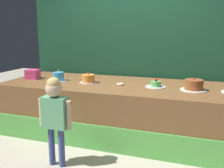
{
  "coord_description": "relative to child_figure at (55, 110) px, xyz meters",
  "views": [
    {
      "loc": [
        1.02,
        -2.84,
        1.55
      ],
      "look_at": [
        -0.07,
        0.39,
        0.82
      ],
      "focal_mm": 40.07,
      "sensor_mm": 36.0,
      "label": 1
    }
  ],
  "objects": [
    {
      "name": "cake_center",
      "position": [
        0.96,
        1.1,
        0.13
      ],
      "size": [
        0.28,
        0.28,
        0.13
      ],
      "color": "silver",
      "rests_on": "stage_platform"
    },
    {
      "name": "cake_right",
      "position": [
        1.47,
        1.07,
        0.16
      ],
      "size": [
        0.34,
        0.34,
        0.17
      ],
      "color": "white",
      "rests_on": "stage_platform"
    },
    {
      "name": "donut",
      "position": [
        0.45,
        1.07,
        0.11
      ],
      "size": [
        0.1,
        0.1,
        0.03
      ],
      "primitive_type": "torus",
      "color": "beige",
      "rests_on": "stage_platform"
    },
    {
      "name": "ground_plane",
      "position": [
        0.45,
        0.5,
        -0.68
      ],
      "size": [
        12.0,
        12.0,
        0.0
      ],
      "primitive_type": "plane",
      "color": "#BCB29E"
    },
    {
      "name": "curtain_backdrop",
      "position": [
        0.45,
        1.91,
        0.69
      ],
      "size": [
        3.82,
        0.08,
        2.74
      ],
      "primitive_type": "cube",
      "color": "#19472D",
      "rests_on": "ground_plane"
    },
    {
      "name": "stage_platform",
      "position": [
        0.45,
        1.15,
        -0.29
      ],
      "size": [
        3.59,
        1.33,
        0.78
      ],
      "color": "brown",
      "rests_on": "ground_plane"
    },
    {
      "name": "child_figure",
      "position": [
        0.0,
        0.0,
        0.0
      ],
      "size": [
        0.41,
        0.19,
        1.05
      ],
      "color": "#3F4C8C",
      "rests_on": "ground_plane"
    },
    {
      "name": "pink_box",
      "position": [
        -1.08,
        1.1,
        0.17
      ],
      "size": [
        0.23,
        0.22,
        0.15
      ],
      "primitive_type": "cube",
      "rotation": [
        0.0,
        0.0,
        0.19
      ],
      "color": "#E84483",
      "rests_on": "stage_platform"
    },
    {
      "name": "cake_far_left",
      "position": [
        -0.57,
        1.06,
        0.16
      ],
      "size": [
        0.28,
        0.28,
        0.2
      ],
      "color": "silver",
      "rests_on": "stage_platform"
    },
    {
      "name": "cake_left",
      "position": [
        -0.06,
        1.07,
        0.16
      ],
      "size": [
        0.27,
        0.27,
        0.16
      ],
      "color": "silver",
      "rests_on": "stage_platform"
    }
  ]
}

